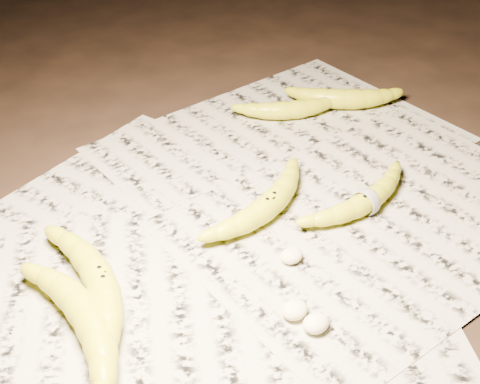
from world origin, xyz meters
TOP-DOWN VIEW (x-y plane):
  - ground at (0.00, 0.00)m, footprint 3.00×3.00m
  - newspaper_patch at (0.01, -0.01)m, footprint 0.90×0.70m
  - banana_left_a at (-0.22, -0.02)m, footprint 0.11×0.24m
  - banana_left_b at (-0.26, -0.07)m, footprint 0.08×0.21m
  - banana_center at (0.04, -0.01)m, footprint 0.21×0.12m
  - banana_taped at (0.16, -0.08)m, footprint 0.19×0.07m
  - banana_upper_a at (0.24, 0.19)m, footprint 0.17×0.12m
  - banana_upper_b at (0.34, 0.16)m, footprint 0.18×0.15m
  - measuring_tape at (0.16, -0.08)m, footprint 0.01×0.04m
  - flesh_chunk_a at (-0.05, -0.19)m, footprint 0.03×0.03m
  - flesh_chunk_b at (-0.04, -0.22)m, footprint 0.03×0.03m
  - flesh_chunk_c at (0.01, -0.11)m, footprint 0.03×0.03m

SIDE VIEW (x-z plane):
  - ground at x=0.00m, z-range 0.00..0.00m
  - newspaper_patch at x=0.01m, z-range 0.00..0.01m
  - flesh_chunk_c at x=0.01m, z-range 0.01..0.03m
  - flesh_chunk_b at x=-0.04m, z-range 0.01..0.03m
  - flesh_chunk_a at x=-0.05m, z-range 0.01..0.03m
  - banana_taped at x=0.16m, z-range 0.01..0.04m
  - measuring_tape at x=0.16m, z-range 0.00..0.04m
  - banana_upper_a at x=0.24m, z-range 0.01..0.04m
  - banana_upper_b at x=0.34m, z-range 0.01..0.04m
  - banana_center at x=0.04m, z-range 0.01..0.04m
  - banana_left_a at x=-0.22m, z-range 0.01..0.05m
  - banana_left_b at x=-0.26m, z-range 0.01..0.05m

